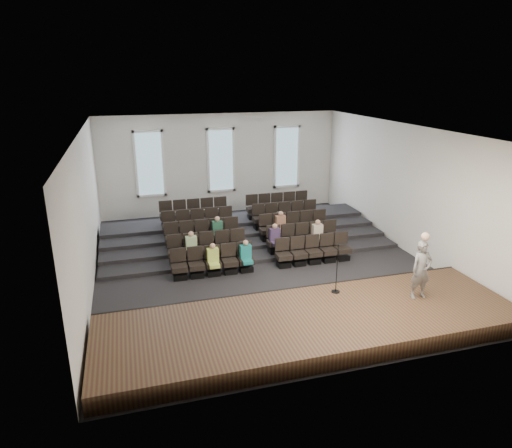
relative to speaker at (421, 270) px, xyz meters
The scene contains 14 objects.
ground 6.17m from the speaker, 124.99° to the left, with size 14.00×14.00×0.00m, color black.
ceiling 7.02m from the speaker, 124.99° to the left, with size 12.00×14.00×0.02m, color white.
wall_back 12.48m from the speaker, 106.10° to the left, with size 12.00×0.04×5.00m, color silver.
wall_front 4.19m from the speaker, 148.72° to the right, with size 12.00×0.04×5.00m, color silver.
wall_left 10.73m from the speaker, 152.52° to the left, with size 0.04×14.00×5.00m, color silver.
wall_right 5.67m from the speaker, 62.43° to the left, with size 0.04×14.00×5.00m, color silver.
stage 3.63m from the speaker, behind, with size 11.80×3.60×0.50m, color #48361F.
stage_lip 3.96m from the speaker, 155.17° to the left, with size 11.80×0.06×0.52m, color black.
risers 8.88m from the speaker, 113.07° to the left, with size 11.80×4.80×0.60m.
seating_rows 7.36m from the speaker, 118.07° to the left, with size 6.80×4.70×1.67m.
windows 12.44m from the speaker, 106.19° to the left, with size 8.44×0.10×3.24m.
audience 6.56m from the speaker, 124.70° to the left, with size 5.45×2.64×1.10m.
speaker is the anchor object (origin of this frame).
mic_stand 2.47m from the speaker, 155.96° to the left, with size 0.26×0.26×1.56m.
Camera 1 is at (-4.59, -15.34, 6.86)m, focal length 32.00 mm.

